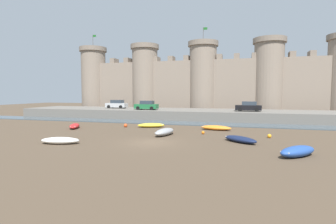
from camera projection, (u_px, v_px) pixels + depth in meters
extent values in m
plane|color=#4C3D2D|center=(150.00, 143.00, 24.60)|extent=(160.00, 160.00, 0.00)
cube|color=#3D4C56|center=(185.00, 123.00, 39.62)|extent=(80.00, 4.50, 0.10)
cube|color=#666059|center=(194.00, 114.00, 46.52)|extent=(64.93, 10.00, 1.63)
cube|color=gray|center=(203.00, 88.00, 56.19)|extent=(52.93, 2.80, 11.50)
cylinder|color=gray|center=(94.00, 82.00, 63.29)|extent=(5.70, 5.70, 14.46)
cylinder|color=#796B5D|center=(93.00, 50.00, 62.72)|extent=(6.39, 6.39, 1.00)
cylinder|color=#4C4742|center=(93.00, 41.00, 62.57)|extent=(0.10, 0.10, 3.00)
cube|color=#19591E|center=(94.00, 36.00, 62.36)|extent=(0.80, 0.04, 0.50)
cylinder|color=gray|center=(145.00, 81.00, 59.69)|extent=(5.70, 5.70, 14.46)
cylinder|color=#796B5D|center=(145.00, 47.00, 59.11)|extent=(6.39, 6.39, 1.00)
cylinder|color=gray|center=(203.00, 81.00, 56.08)|extent=(5.70, 5.70, 14.46)
cylinder|color=#796B5D|center=(203.00, 44.00, 55.51)|extent=(6.39, 6.39, 1.00)
cylinder|color=#4C4742|center=(203.00, 34.00, 55.36)|extent=(0.10, 0.10, 3.00)
cube|color=#19591E|center=(205.00, 29.00, 55.15)|extent=(0.80, 0.04, 0.50)
cylinder|color=gray|center=(269.00, 80.00, 52.48)|extent=(5.70, 5.70, 14.46)
cylinder|color=#796B5D|center=(270.00, 41.00, 51.90)|extent=(6.39, 6.39, 1.00)
cube|color=gray|center=(114.00, 61.00, 61.41)|extent=(1.10, 2.52, 1.10)
cube|color=gray|center=(128.00, 61.00, 60.46)|extent=(1.10, 2.52, 1.10)
cube|color=gray|center=(157.00, 60.00, 58.57)|extent=(1.10, 2.52, 1.10)
cube|color=gray|center=(172.00, 59.00, 57.62)|extent=(1.10, 2.52, 1.10)
cube|color=gray|center=(187.00, 59.00, 56.67)|extent=(1.10, 2.52, 1.10)
cube|color=gray|center=(220.00, 57.00, 54.78)|extent=(1.10, 2.52, 1.10)
cube|color=gray|center=(237.00, 57.00, 53.83)|extent=(1.10, 2.52, 1.10)
cube|color=gray|center=(255.00, 56.00, 52.88)|extent=(1.10, 2.52, 1.10)
cube|color=gray|center=(292.00, 55.00, 50.99)|extent=(1.10, 2.52, 1.10)
cube|color=gray|center=(312.00, 54.00, 50.04)|extent=(1.10, 2.52, 1.10)
ellipsoid|color=silver|center=(60.00, 140.00, 24.00)|extent=(3.74, 2.13, 0.60)
ellipsoid|color=white|center=(60.00, 140.00, 24.00)|extent=(3.05, 1.69, 0.33)
cube|color=beige|center=(57.00, 139.00, 24.01)|extent=(0.45, 1.19, 0.06)
cube|color=beige|center=(75.00, 140.00, 23.92)|extent=(0.44, 0.81, 0.08)
ellipsoid|color=gray|center=(165.00, 132.00, 28.71)|extent=(1.96, 3.84, 0.77)
ellipsoid|color=silver|center=(165.00, 131.00, 28.71)|extent=(1.56, 3.14, 0.42)
cube|color=beige|center=(166.00, 131.00, 28.95)|extent=(1.10, 0.41, 0.06)
cube|color=beige|center=(158.00, 133.00, 27.44)|extent=(0.74, 0.41, 0.08)
ellipsoid|color=#234793|center=(298.00, 151.00, 19.17)|extent=(3.39, 3.43, 0.79)
ellipsoid|color=blue|center=(298.00, 150.00, 19.16)|extent=(2.74, 2.78, 0.44)
cube|color=beige|center=(300.00, 150.00, 19.29)|extent=(0.92, 0.90, 0.06)
cube|color=beige|center=(285.00, 152.00, 18.47)|extent=(0.70, 0.69, 0.08)
ellipsoid|color=yellow|center=(151.00, 125.00, 35.22)|extent=(3.85, 2.50, 0.58)
ellipsoid|color=#F2F246|center=(151.00, 125.00, 35.21)|extent=(3.14, 2.00, 0.32)
cube|color=beige|center=(149.00, 125.00, 35.19)|extent=(0.58, 1.08, 0.06)
cube|color=beige|center=(162.00, 125.00, 35.35)|extent=(0.51, 0.75, 0.08)
ellipsoid|color=#141E3D|center=(240.00, 139.00, 24.64)|extent=(3.58, 3.25, 0.59)
ellipsoid|color=navy|center=(240.00, 139.00, 24.64)|extent=(2.91, 2.63, 0.32)
cube|color=beige|center=(243.00, 139.00, 24.41)|extent=(0.82, 0.94, 0.06)
cube|color=beige|center=(229.00, 136.00, 25.79)|extent=(0.65, 0.70, 0.08)
ellipsoid|color=orange|center=(216.00, 128.00, 32.74)|extent=(4.05, 2.05, 0.59)
ellipsoid|color=gold|center=(216.00, 127.00, 32.74)|extent=(3.31, 1.63, 0.32)
cube|color=beige|center=(218.00, 127.00, 32.61)|extent=(0.41, 1.20, 0.06)
cube|color=beige|center=(204.00, 126.00, 33.39)|extent=(0.41, 0.81, 0.08)
ellipsoid|color=red|center=(74.00, 126.00, 34.50)|extent=(2.77, 3.86, 0.59)
ellipsoid|color=#F23939|center=(74.00, 125.00, 34.50)|extent=(2.23, 3.15, 0.32)
cube|color=beige|center=(75.00, 125.00, 34.77)|extent=(0.98, 0.64, 0.06)
cube|color=beige|center=(73.00, 127.00, 33.07)|extent=(0.70, 0.55, 0.08)
sphere|color=orange|center=(203.00, 133.00, 29.56)|extent=(0.36, 0.36, 0.36)
sphere|color=orange|center=(269.00, 136.00, 27.05)|extent=(0.42, 0.42, 0.42)
sphere|color=#E04C1E|center=(126.00, 125.00, 35.45)|extent=(0.48, 0.48, 0.48)
cube|color=black|center=(248.00, 108.00, 42.75)|extent=(4.12, 1.75, 0.80)
cube|color=#2D3842|center=(249.00, 103.00, 42.66)|extent=(2.27, 1.52, 0.64)
cylinder|color=black|center=(240.00, 110.00, 42.29)|extent=(0.64, 0.19, 0.64)
cylinder|color=black|center=(240.00, 109.00, 43.92)|extent=(0.64, 0.19, 0.64)
cylinder|color=black|center=(257.00, 110.00, 41.63)|extent=(0.64, 0.19, 0.64)
cylinder|color=black|center=(256.00, 109.00, 43.26)|extent=(0.64, 0.19, 0.64)
cube|color=#1E6638|center=(146.00, 106.00, 46.63)|extent=(4.12, 1.75, 0.80)
cube|color=#2D3842|center=(147.00, 102.00, 46.54)|extent=(2.27, 1.52, 0.64)
cylinder|color=black|center=(138.00, 108.00, 46.16)|extent=(0.64, 0.19, 0.64)
cylinder|color=black|center=(141.00, 108.00, 47.80)|extent=(0.64, 0.19, 0.64)
cylinder|color=black|center=(152.00, 108.00, 45.50)|extent=(0.64, 0.19, 0.64)
cylinder|color=black|center=(155.00, 108.00, 47.13)|extent=(0.64, 0.19, 0.64)
cube|color=#B2B5B7|center=(117.00, 105.00, 51.25)|extent=(4.12, 1.75, 0.80)
cube|color=#2D3842|center=(117.00, 102.00, 51.16)|extent=(2.27, 1.52, 0.64)
cylinder|color=black|center=(109.00, 107.00, 50.78)|extent=(0.64, 0.19, 0.64)
cylinder|color=black|center=(113.00, 106.00, 52.42)|extent=(0.64, 0.19, 0.64)
cylinder|color=black|center=(121.00, 107.00, 50.12)|extent=(0.64, 0.19, 0.64)
cylinder|color=black|center=(124.00, 106.00, 51.76)|extent=(0.64, 0.19, 0.64)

